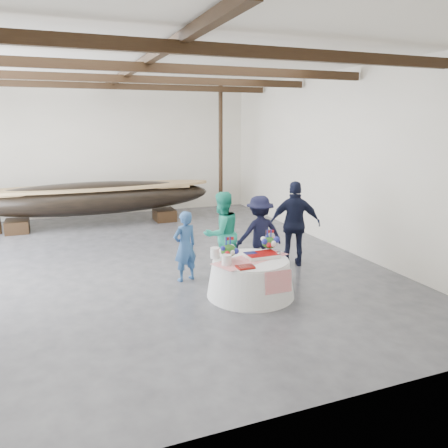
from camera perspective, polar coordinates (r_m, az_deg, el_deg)
name	(u,v)px	position (r m, az deg, el deg)	size (l,w,h in m)	color
floor	(146,263)	(10.46, -10.15, -5.00)	(10.00, 12.00, 0.01)	#3D3D42
wall_back	(109,150)	(15.91, -14.78, 9.29)	(10.00, 0.02, 4.50)	silver
wall_front	(258,225)	(4.31, 4.44, -0.14)	(10.00, 0.02, 4.50)	silver
wall_right	(331,160)	(11.96, 13.81, 8.15)	(0.02, 12.00, 4.50)	silver
ceiling	(137,60)	(10.02, -11.26, 20.25)	(10.00, 12.00, 0.01)	white
pavilion_structure	(132,87)	(10.70, -11.88, 17.09)	(9.80, 11.76, 4.50)	black
longboat_display	(94,198)	(14.27, -16.67, 3.26)	(7.48, 1.50, 1.40)	black
banquet_table	(251,277)	(8.36, 3.50, -6.94)	(1.66, 1.66, 0.72)	white
tabletop_items	(248,250)	(8.29, 3.21, -3.41)	(1.63, 1.06, 0.40)	red
guest_woman_blue	(185,246)	(9.02, -5.12, -2.91)	(0.54, 0.35, 1.47)	#2A5086
guest_woman_teal	(222,234)	(9.31, -0.31, -1.27)	(0.88, 0.68, 1.81)	#20A688
guest_man_left	(259,233)	(9.65, 4.65, -1.21)	(1.08, 0.62, 1.67)	black
guest_man_right	(295,224)	(10.02, 9.25, 0.01)	(1.14, 0.48, 1.95)	black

